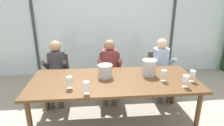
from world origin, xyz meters
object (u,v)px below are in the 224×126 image
at_px(dining_table, 114,83).
at_px(ice_bucket_secondary, 105,71).
at_px(chair_center, 158,70).
at_px(person_pale_blue_shirt, 162,65).
at_px(wine_glass_center_pour, 69,81).
at_px(wine_glass_by_right_taster, 164,74).
at_px(person_maroon_top, 110,66).
at_px(ice_bucket_primary, 149,67).
at_px(chair_near_curtain, 57,73).
at_px(wine_glass_by_left_taster, 193,74).
at_px(wine_glass_near_bucket, 86,86).
at_px(wine_glass_spare_empty, 186,79).
at_px(chair_left_of_center, 110,71).
at_px(person_charcoal_jacket, 57,68).

relative_size(dining_table, ice_bucket_secondary, 10.94).
relative_size(chair_center, person_pale_blue_shirt, 0.73).
height_order(person_pale_blue_shirt, wine_glass_center_pour, person_pale_blue_shirt).
bearing_deg(person_pale_blue_shirt, wine_glass_by_right_taster, -108.02).
height_order(person_maroon_top, ice_bucket_primary, person_maroon_top).
height_order(person_pale_blue_shirt, ice_bucket_secondary, person_pale_blue_shirt).
distance_m(chair_near_curtain, ice_bucket_primary, 1.87).
xyz_separation_m(person_pale_blue_shirt, ice_bucket_secondary, (-1.17, -0.69, 0.18)).
distance_m(ice_bucket_primary, wine_glass_by_left_taster, 0.65).
bearing_deg(chair_center, person_pale_blue_shirt, -91.91).
height_order(ice_bucket_primary, wine_glass_near_bucket, ice_bucket_primary).
relative_size(person_maroon_top, person_pale_blue_shirt, 1.00).
distance_m(wine_glass_by_right_taster, wine_glass_spare_empty, 0.32).
bearing_deg(ice_bucket_secondary, wine_glass_by_right_taster, -14.82).
relative_size(chair_near_curtain, chair_left_of_center, 1.00).
distance_m(chair_left_of_center, person_pale_blue_shirt, 1.06).
distance_m(chair_left_of_center, wine_glass_by_left_taster, 1.66).
bearing_deg(dining_table, wine_glass_near_bucket, -133.90).
height_order(chair_near_curtain, wine_glass_near_bucket, wine_glass_near_bucket).
height_order(ice_bucket_primary, ice_bucket_secondary, ice_bucket_primary).
distance_m(chair_center, ice_bucket_secondary, 1.48).
xyz_separation_m(chair_left_of_center, wine_glass_near_bucket, (-0.41, -1.38, 0.36)).
bearing_deg(chair_left_of_center, person_pale_blue_shirt, -2.60).
relative_size(dining_table, wine_glass_center_pour, 14.72).
relative_size(chair_left_of_center, person_charcoal_jacket, 0.73).
relative_size(ice_bucket_secondary, wine_glass_near_bucket, 1.34).
bearing_deg(wine_glass_by_left_taster, wine_glass_by_right_taster, 172.24).
bearing_deg(wine_glass_center_pour, ice_bucket_primary, 16.85).
bearing_deg(chair_left_of_center, wine_glass_by_left_taster, -38.48).
bearing_deg(wine_glass_near_bucket, person_charcoal_jacket, 116.73).
bearing_deg(wine_glass_near_bucket, wine_glass_by_right_taster, 14.92).
xyz_separation_m(wine_glass_by_left_taster, wine_glass_near_bucket, (-1.56, -0.25, -0.00)).
height_order(person_charcoal_jacket, person_pale_blue_shirt, same).
height_order(dining_table, wine_glass_spare_empty, wine_glass_spare_empty).
distance_m(person_maroon_top, wine_glass_by_right_taster, 1.20).
distance_m(wine_glass_center_pour, wine_glass_spare_empty, 1.62).
distance_m(wine_glass_near_bucket, wine_glass_spare_empty, 1.38).
height_order(wine_glass_by_left_taster, wine_glass_spare_empty, same).
relative_size(person_maroon_top, ice_bucket_primary, 4.55).
distance_m(chair_near_curtain, chair_left_of_center, 1.06).
relative_size(dining_table, wine_glass_spare_empty, 14.72).
bearing_deg(chair_center, ice_bucket_primary, -122.69).
distance_m(chair_near_curtain, person_maroon_top, 1.08).
xyz_separation_m(person_maroon_top, ice_bucket_secondary, (-0.13, -0.69, 0.18)).
bearing_deg(person_pale_blue_shirt, dining_table, -142.17).
height_order(chair_near_curtain, wine_glass_by_left_taster, wine_glass_by_left_taster).
distance_m(ice_bucket_secondary, wine_glass_center_pour, 0.62).
relative_size(person_charcoal_jacket, wine_glass_center_pour, 6.78).
bearing_deg(wine_glass_near_bucket, dining_table, 46.10).
distance_m(person_pale_blue_shirt, wine_glass_spare_empty, 1.16).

